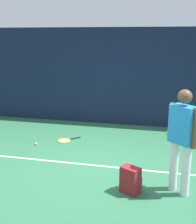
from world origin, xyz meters
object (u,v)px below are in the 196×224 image
tennis_ball_near_player (184,175)px  tennis_ball_mid_court (168,133)px  tennis_ball_by_fence (173,145)px  tennis_player (182,136)px  tennis_ball_far_left (36,144)px  tennis_racket (65,140)px  backpack (131,180)px

tennis_ball_near_player → tennis_ball_mid_court: (-0.30, 2.42, 0.00)m
tennis_ball_mid_court → tennis_ball_near_player: bearing=-82.9°
tennis_ball_by_fence → tennis_ball_near_player: bearing=-83.6°
tennis_ball_mid_court → tennis_ball_by_fence: bearing=-81.7°
tennis_ball_near_player → tennis_ball_by_fence: size_ratio=1.00×
tennis_player → tennis_ball_near_player: 1.10m
tennis_ball_near_player → tennis_ball_far_left: size_ratio=1.00×
tennis_player → tennis_ball_far_left: size_ratio=25.76×
tennis_racket → tennis_ball_by_fence: 2.56m
backpack → tennis_racket: bearing=-19.5°
tennis_racket → tennis_ball_mid_court: 2.66m
tennis_ball_far_left → tennis_player: bearing=-24.6°
tennis_player → tennis_ball_far_left: 3.61m
backpack → tennis_player: bearing=-137.6°
tennis_ball_mid_court → tennis_ball_far_left: (-2.98, -1.54, 0.00)m
tennis_player → tennis_racket: tennis_player is taller
backpack → tennis_ball_far_left: size_ratio=6.67×
tennis_player → tennis_ball_mid_court: bearing=-46.2°
tennis_ball_near_player → tennis_ball_mid_court: size_ratio=1.00×
tennis_ball_by_fence → tennis_ball_mid_court: (-0.13, 0.89, 0.00)m
tennis_ball_near_player → tennis_racket: bearing=154.2°
tennis_ball_by_fence → tennis_ball_far_left: size_ratio=1.00×
tennis_ball_near_player → tennis_ball_far_left: bearing=164.8°
tennis_player → tennis_ball_mid_court: tennis_player is taller
backpack → tennis_ball_far_left: backpack is taller
tennis_racket → tennis_player: bearing=97.2°
tennis_ball_by_fence → tennis_racket: bearing=-175.1°
tennis_racket → tennis_ball_mid_court: (2.42, 1.11, 0.02)m
tennis_player → tennis_racket: 3.35m
tennis_racket → tennis_ball_far_left: 0.71m
tennis_player → tennis_ball_far_left: (-3.17, 1.45, -0.93)m
tennis_player → tennis_ball_by_fence: tennis_player is taller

